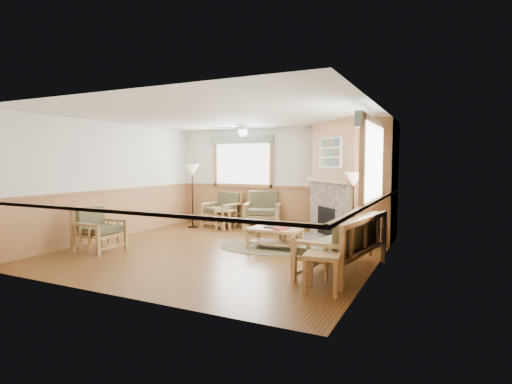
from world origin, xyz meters
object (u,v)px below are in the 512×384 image
at_px(armchair_left, 100,229).
at_px(footstool, 291,236).
at_px(floor_lamp_left, 193,196).
at_px(end_table_chairs, 226,219).
at_px(floor_lamp_right, 353,213).
at_px(armchair_back_right, 263,211).
at_px(end_table_sofa, 322,273).
at_px(sofa, 343,243).
at_px(coffee_table, 275,239).
at_px(armchair_back_left, 222,209).

xyz_separation_m(armchair_left, footstool, (3.28, 2.15, -0.24)).
relative_size(armchair_left, floor_lamp_left, 0.50).
height_order(end_table_chairs, floor_lamp_right, floor_lamp_right).
height_order(armchair_back_right, end_table_chairs, armchair_back_right).
bearing_deg(end_table_sofa, floor_lamp_right, 93.08).
distance_m(armchair_left, footstool, 3.93).
relative_size(sofa, end_table_chairs, 3.88).
height_order(armchair_left, end_table_chairs, armchair_left).
relative_size(sofa, armchair_left, 2.31).
height_order(end_table_sofa, floor_lamp_right, floor_lamp_right).
bearing_deg(armchair_back_right, coffee_table, -75.84).
bearing_deg(sofa, floor_lamp_right, -165.86).
distance_m(floor_lamp_left, floor_lamp_right, 4.77).
xyz_separation_m(armchair_back_left, end_table_sofa, (4.09, -4.21, -0.21)).
distance_m(end_table_chairs, end_table_sofa, 5.46).
relative_size(coffee_table, end_table_chairs, 2.08).
height_order(armchair_back_right, end_table_sofa, armchair_back_right).
xyz_separation_m(armchair_left, end_table_chairs, (0.97, 3.37, -0.18)).
height_order(footstool, floor_lamp_left, floor_lamp_left).
bearing_deg(armchair_left, coffee_table, -60.47).
xyz_separation_m(armchair_back_left, end_table_chairs, (0.29, -0.29, -0.22)).
relative_size(armchair_back_left, footstool, 2.16).
bearing_deg(floor_lamp_right, armchair_left, -156.94).
xyz_separation_m(armchair_back_right, armchair_left, (-1.94, -3.62, -0.07)).
bearing_deg(sofa, footstool, -127.54).
bearing_deg(armchair_left, floor_lamp_right, -65.48).
relative_size(armchair_back_left, floor_lamp_right, 0.60).
distance_m(end_table_chairs, floor_lamp_right, 3.96).
height_order(end_table_chairs, floor_lamp_left, floor_lamp_left).
height_order(floor_lamp_left, floor_lamp_right, floor_lamp_left).
height_order(armchair_left, floor_lamp_right, floor_lamp_right).
xyz_separation_m(sofa, end_table_sofa, (0.00, -1.16, -0.19)).
relative_size(sofa, floor_lamp_left, 1.15).
bearing_deg(footstool, sofa, -45.98).
bearing_deg(coffee_table, end_table_sofa, -50.88).
bearing_deg(sofa, coffee_table, -113.96).
bearing_deg(end_table_sofa, armchair_left, 173.40).
distance_m(sofa, armchair_back_left, 5.10).
bearing_deg(end_table_chairs, floor_lamp_right, -20.78).
height_order(armchair_back_left, coffee_table, armchair_back_left).
xyz_separation_m(armchair_back_left, armchair_left, (-0.68, -3.65, -0.04)).
relative_size(floor_lamp_left, floor_lamp_right, 1.09).
height_order(armchair_back_left, end_table_sofa, armchair_back_left).
relative_size(sofa, footstool, 4.55).
distance_m(armchair_back_right, armchair_left, 4.11).
height_order(armchair_left, footstool, armchair_left).
bearing_deg(armchair_back_left, footstool, -19.02).
distance_m(armchair_back_right, end_table_chairs, 1.03).
distance_m(armchair_back_right, floor_lamp_right, 3.18).
height_order(armchair_back_right, floor_lamp_left, floor_lamp_left).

